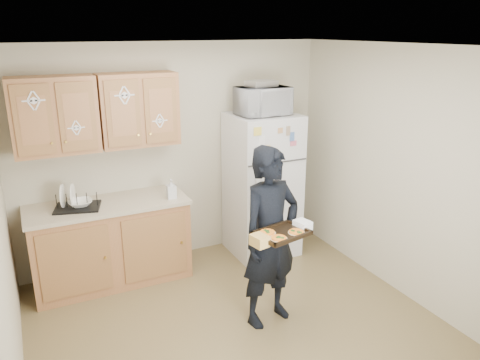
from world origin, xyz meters
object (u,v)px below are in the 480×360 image
object	(u,v)px
microwave	(263,101)
baking_tray	(282,234)
person	(270,237)
dish_rack	(77,200)
refrigerator	(262,185)

from	to	relation	value
microwave	baking_tray	bearing A→B (deg)	-114.71
person	baking_tray	xyz separation A→B (m)	(-0.06, -0.29, 0.17)
baking_tray	microwave	size ratio (longest dim) A/B	0.74
baking_tray	dish_rack	bearing A→B (deg)	119.00
baking_tray	dish_rack	xyz separation A→B (m)	(-1.41, 1.64, -0.02)
baking_tray	microwave	distance (m)	1.88
baking_tray	dish_rack	distance (m)	2.16
refrigerator	person	size ratio (longest dim) A/B	1.01
refrigerator	baking_tray	size ratio (longest dim) A/B	4.05
person	dish_rack	world-z (taller)	person
baking_tray	dish_rack	size ratio (longest dim) A/B	0.97
refrigerator	microwave	distance (m)	1.01
person	baking_tray	size ratio (longest dim) A/B	4.00
refrigerator	microwave	xyz separation A→B (m)	(-0.04, -0.05, 1.01)
refrigerator	dish_rack	xyz separation A→B (m)	(-2.10, 0.04, 0.14)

